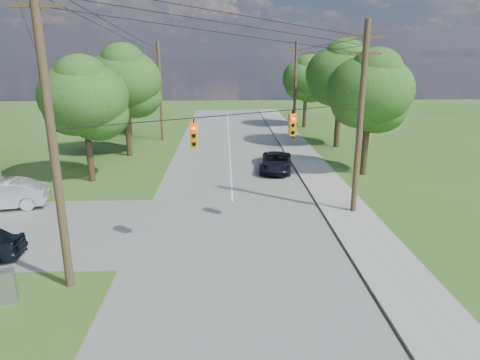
{
  "coord_description": "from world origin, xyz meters",
  "views": [
    {
      "loc": [
        1.55,
        -14.84,
        8.78
      ],
      "look_at": [
        2.27,
        5.0,
        2.91
      ],
      "focal_mm": 32.0,
      "sensor_mm": 36.0,
      "label": 1
    }
  ],
  "objects_px": {
    "pole_north_w": "(160,91)",
    "car_cross_silver": "(1,195)",
    "pole_sw": "(51,129)",
    "car_main_north": "(276,162)",
    "pole_ne": "(360,118)",
    "pole_north_e": "(295,91)",
    "control_cabinet": "(5,287)"
  },
  "relations": [
    {
      "from": "pole_sw",
      "to": "car_cross_silver",
      "type": "height_order",
      "value": "pole_sw"
    },
    {
      "from": "pole_sw",
      "to": "pole_ne",
      "type": "xyz_separation_m",
      "value": [
        13.5,
        7.6,
        -0.76
      ]
    },
    {
      "from": "pole_north_e",
      "to": "car_main_north",
      "type": "relative_size",
      "value": 1.99
    },
    {
      "from": "pole_sw",
      "to": "pole_north_w",
      "type": "relative_size",
      "value": 1.2
    },
    {
      "from": "pole_sw",
      "to": "car_main_north",
      "type": "height_order",
      "value": "pole_sw"
    },
    {
      "from": "pole_sw",
      "to": "pole_north_e",
      "type": "relative_size",
      "value": 1.2
    },
    {
      "from": "pole_ne",
      "to": "pole_north_e",
      "type": "xyz_separation_m",
      "value": [
        -0.0,
        22.0,
        -0.34
      ]
    },
    {
      "from": "pole_ne",
      "to": "car_cross_silver",
      "type": "distance_m",
      "value": 21.01
    },
    {
      "from": "car_cross_silver",
      "to": "pole_ne",
      "type": "bearing_deg",
      "value": 74.98
    },
    {
      "from": "pole_north_e",
      "to": "car_main_north",
      "type": "xyz_separation_m",
      "value": [
        -3.4,
        -12.89,
        -4.4
      ]
    },
    {
      "from": "control_cabinet",
      "to": "pole_ne",
      "type": "bearing_deg",
      "value": 9.4
    },
    {
      "from": "pole_north_w",
      "to": "car_main_north",
      "type": "xyz_separation_m",
      "value": [
        10.5,
        -12.89,
        -4.4
      ]
    },
    {
      "from": "pole_sw",
      "to": "car_cross_silver",
      "type": "relative_size",
      "value": 2.33
    },
    {
      "from": "pole_sw",
      "to": "car_main_north",
      "type": "distance_m",
      "value": 20.29
    },
    {
      "from": "pole_north_e",
      "to": "pole_north_w",
      "type": "height_order",
      "value": "same"
    },
    {
      "from": "control_cabinet",
      "to": "pole_sw",
      "type": "bearing_deg",
      "value": 11.32
    },
    {
      "from": "car_cross_silver",
      "to": "car_main_north",
      "type": "distance_m",
      "value": 18.77
    },
    {
      "from": "pole_north_w",
      "to": "car_cross_silver",
      "type": "distance_m",
      "value": 22.13
    },
    {
      "from": "pole_north_w",
      "to": "control_cabinet",
      "type": "bearing_deg",
      "value": -92.76
    },
    {
      "from": "car_cross_silver",
      "to": "pole_north_w",
      "type": "bearing_deg",
      "value": 151.02
    },
    {
      "from": "pole_ne",
      "to": "car_cross_silver",
      "type": "relative_size",
      "value": 2.04
    },
    {
      "from": "car_cross_silver",
      "to": "control_cabinet",
      "type": "relative_size",
      "value": 4.0
    },
    {
      "from": "pole_sw",
      "to": "car_main_north",
      "type": "relative_size",
      "value": 2.39
    },
    {
      "from": "pole_north_e",
      "to": "control_cabinet",
      "type": "relative_size",
      "value": 7.77
    },
    {
      "from": "control_cabinet",
      "to": "pole_north_w",
      "type": "bearing_deg",
      "value": 66.98
    },
    {
      "from": "pole_ne",
      "to": "control_cabinet",
      "type": "bearing_deg",
      "value": -150.35
    },
    {
      "from": "pole_north_w",
      "to": "car_cross_silver",
      "type": "bearing_deg",
      "value": -107.59
    },
    {
      "from": "pole_north_e",
      "to": "pole_north_w",
      "type": "relative_size",
      "value": 1.0
    },
    {
      "from": "pole_sw",
      "to": "control_cabinet",
      "type": "height_order",
      "value": "pole_sw"
    },
    {
      "from": "pole_ne",
      "to": "car_cross_silver",
      "type": "bearing_deg",
      "value": 176.36
    },
    {
      "from": "pole_north_w",
      "to": "car_main_north",
      "type": "relative_size",
      "value": 1.99
    },
    {
      "from": "pole_sw",
      "to": "pole_ne",
      "type": "distance_m",
      "value": 15.51
    }
  ]
}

